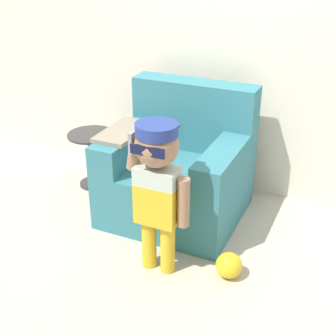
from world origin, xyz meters
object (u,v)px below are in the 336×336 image
side_table (93,154)px  toy_ball (229,265)px  person_child (158,177)px  armchair (179,170)px

side_table → toy_ball: side_table is taller
side_table → toy_ball: size_ratio=2.83×
person_child → armchair: bearing=103.2°
side_table → armchair: bearing=-6.2°
side_table → toy_ball: (1.43, -0.69, -0.20)m
armchair → toy_ball: armchair is taller
armchair → side_table: size_ratio=2.09×
person_child → toy_ball: 0.74m
armchair → toy_ball: bearing=-44.9°
person_child → toy_ball: bearing=13.5°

